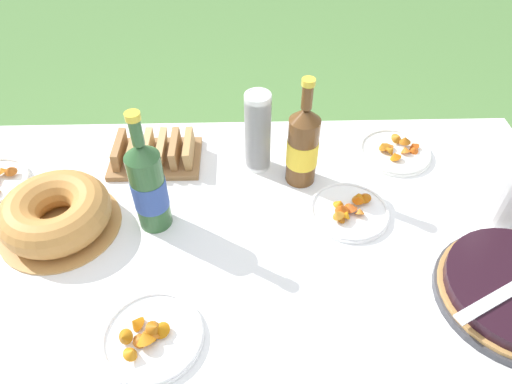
% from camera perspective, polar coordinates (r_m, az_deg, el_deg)
% --- Properties ---
extents(ground_plane, '(16.00, 16.00, 0.00)m').
position_cam_1_polar(ground_plane, '(1.69, -2.65, -21.83)').
color(ground_plane, '#568442').
extents(garden_table, '(1.80, 1.06, 0.67)m').
position_cam_1_polar(garden_table, '(1.16, -3.64, -9.46)').
color(garden_table, brown).
rests_on(garden_table, ground_plane).
extents(tablecloth, '(1.81, 1.07, 0.10)m').
position_cam_1_polar(tablecloth, '(1.12, -3.74, -8.15)').
color(tablecloth, white).
rests_on(tablecloth, garden_table).
extents(bundt_cake, '(0.30, 0.30, 0.10)m').
position_cam_1_polar(bundt_cake, '(1.23, -23.75, -2.45)').
color(bundt_cake, '#B78447').
rests_on(bundt_cake, tablecloth).
extents(cup_stack, '(0.07, 0.07, 0.24)m').
position_cam_1_polar(cup_stack, '(1.26, 0.22, 7.45)').
color(cup_stack, white).
rests_on(cup_stack, tablecloth).
extents(cider_bottle_green, '(0.08, 0.08, 0.33)m').
position_cam_1_polar(cider_bottle_green, '(1.11, -13.29, 0.72)').
color(cider_bottle_green, '#2D562D').
rests_on(cider_bottle_green, tablecloth).
extents(cider_bottle_amber, '(0.09, 0.09, 0.32)m').
position_cam_1_polar(cider_bottle_amber, '(1.22, 5.87, 5.78)').
color(cider_bottle_amber, brown).
rests_on(cider_bottle_amber, tablecloth).
extents(snack_plate_left, '(0.21, 0.21, 0.05)m').
position_cam_1_polar(snack_plate_left, '(1.21, 11.59, -2.20)').
color(snack_plate_left, white).
rests_on(snack_plate_left, tablecloth).
extents(snack_plate_right, '(0.21, 0.21, 0.05)m').
position_cam_1_polar(snack_plate_right, '(1.43, 17.02, 4.96)').
color(snack_plate_right, white).
rests_on(snack_plate_right, tablecloth).
extents(snack_plate_far, '(0.21, 0.21, 0.06)m').
position_cam_1_polar(snack_plate_far, '(1.00, -12.94, -17.09)').
color(snack_plate_far, white).
rests_on(snack_plate_far, tablecloth).
extents(bread_board, '(0.26, 0.18, 0.07)m').
position_cam_1_polar(bread_board, '(1.36, -12.51, 4.76)').
color(bread_board, olive).
rests_on(bread_board, tablecloth).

